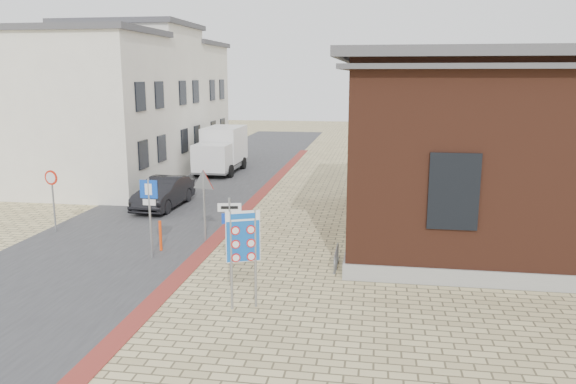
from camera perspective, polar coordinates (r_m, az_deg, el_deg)
The scene contains 16 objects.
ground at distance 16.60m, azimuth -4.95°, elevation -9.47°, with size 120.00×120.00×0.00m, color tan.
road_strip at distance 31.98m, azimuth -8.06°, elevation 0.85°, with size 7.00×60.00×0.02m, color #38383A.
curb_strip at distance 26.36m, azimuth -3.95°, elevation -1.39°, with size 0.60×40.00×0.02m, color maroon.
brick_building at distance 22.74m, azimuth 22.21°, elevation 4.54°, with size 13.00×13.00×6.80m.
townhouse_near at distance 30.85m, azimuth -19.85°, elevation 7.67°, with size 7.40×6.40×8.30m.
townhouse_mid at distance 36.20m, azimuth -15.31°, elevation 9.09°, with size 7.40×6.40×9.10m.
townhouse_far at distance 41.76m, azimuth -11.89°, elevation 9.01°, with size 7.40×6.40×8.30m.
bike_rack at distance 18.17m, azimuth 4.92°, elevation -6.69°, with size 0.08×1.80×0.60m.
sedan at distance 26.44m, azimuth -12.52°, elevation -0.07°, with size 1.49×4.28×1.41m, color black.
box_truck at distance 35.42m, azimuth -6.78°, elevation 4.30°, with size 2.35×5.38×2.80m.
border_sign at distance 14.50m, azimuth -4.59°, elevation -4.78°, with size 0.84×0.40×2.63m.
essen_sign at distance 16.43m, azimuth -5.92°, elevation -3.51°, with size 0.68×0.18×2.54m.
parking_sign at distance 18.96m, azimuth -13.90°, elevation -1.11°, with size 0.60×0.07×2.74m.
yield_sign at distance 20.48m, azimuth -8.57°, elevation 0.42°, with size 0.93×0.24×2.63m.
speed_sign at distance 23.48m, azimuth -22.81°, elevation 0.13°, with size 0.57×0.12×2.44m.
bollard at distance 20.01m, azimuth -12.83°, elevation -4.37°, with size 0.10×0.10×1.08m, color #FF440D.
Camera 1 is at (3.82, -15.00, 6.01)m, focal length 35.00 mm.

